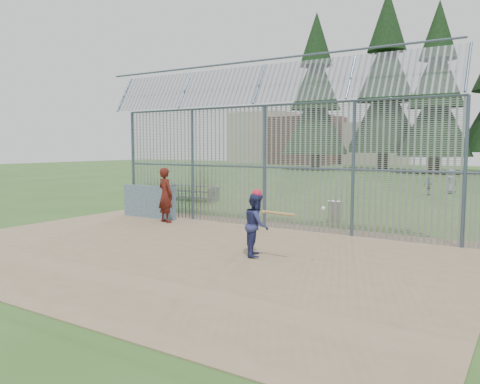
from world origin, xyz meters
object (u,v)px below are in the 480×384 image
Objects in this scene: batter at (257,225)px; trash_can at (335,211)px; onlooker at (166,195)px; bleacher at (192,192)px; dugout_wall at (149,202)px.

batter reaches higher than trash_can.
bleacher is at bearing -42.56° from onlooker.
dugout_wall is 5.92m from bleacher.
dugout_wall is 1.30× the size of onlooker.
onlooker is at bearing -21.33° from dugout_wall.
batter is 1.87× the size of trash_can.
batter is (6.49, -3.12, 0.17)m from dugout_wall.
trash_can is at bearing -16.42° from bleacher.
batter is 0.80× the size of onlooker.
onlooker reaches higher than dugout_wall.
dugout_wall is at bearing -154.49° from trash_can.
onlooker is 6.94m from bleacher.
batter is at bearing 169.86° from onlooker.
bleacher is at bearing 163.58° from trash_can.
batter is 12.28m from bleacher.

